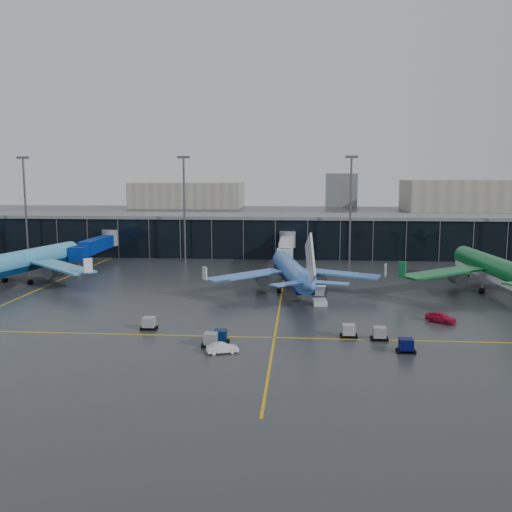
# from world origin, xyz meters

# --- Properties ---
(ground) EXTENTS (600.00, 600.00, 0.00)m
(ground) POSITION_xyz_m (0.00, 0.00, 0.00)
(ground) COLOR #282B2D
(ground) RESTS_ON ground
(terminal_pier) EXTENTS (142.00, 17.00, 10.70)m
(terminal_pier) POSITION_xyz_m (0.00, 62.00, 5.42)
(terminal_pier) COLOR black
(terminal_pier) RESTS_ON ground
(jet_bridges) EXTENTS (94.00, 27.50, 7.20)m
(jet_bridges) POSITION_xyz_m (-35.00, 42.99, 4.55)
(jet_bridges) COLOR #595B60
(jet_bridges) RESTS_ON ground
(flood_masts) EXTENTS (203.00, 0.50, 25.50)m
(flood_masts) POSITION_xyz_m (5.00, 50.00, 13.81)
(flood_masts) COLOR #595B60
(flood_masts) RESTS_ON ground
(distant_hangars) EXTENTS (260.00, 71.00, 22.00)m
(distant_hangars) POSITION_xyz_m (49.94, 270.08, 8.79)
(distant_hangars) COLOR #B2AD99
(distant_hangars) RESTS_ON ground
(taxi_lines) EXTENTS (220.00, 120.00, 0.02)m
(taxi_lines) POSITION_xyz_m (10.00, 10.61, 0.01)
(taxi_lines) COLOR gold
(taxi_lines) RESTS_ON ground
(airliner_arkefly) EXTENTS (46.19, 50.25, 13.30)m
(airliner_arkefly) POSITION_xyz_m (-41.23, 20.30, 6.65)
(airliner_arkefly) COLOR #409FD3
(airliner_arkefly) RESTS_ON ground
(airliner_klm_near) EXTENTS (39.42, 43.15, 11.64)m
(airliner_klm_near) POSITION_xyz_m (11.75, 15.67, 5.82)
(airliner_klm_near) COLOR #4581E3
(airliner_klm_near) RESTS_ON ground
(airliner_aer_lingus) EXTENTS (41.32, 46.20, 13.35)m
(airliner_aer_lingus) POSITION_xyz_m (48.46, 18.11, 6.68)
(airliner_aer_lingus) COLOR #0B6429
(airliner_aer_lingus) RESTS_ON ground
(baggage_carts) EXTENTS (35.48, 9.24, 1.70)m
(baggage_carts) POSITION_xyz_m (11.22, -16.45, 0.76)
(baggage_carts) COLOR black
(baggage_carts) RESTS_ON ground
(mobile_airstair) EXTENTS (2.43, 3.35, 3.45)m
(mobile_airstair) POSITION_xyz_m (16.49, 4.76, 0.77)
(mobile_airstair) COLOR white
(mobile_airstair) RESTS_ON ground
(service_van_red) EXTENTS (4.46, 4.16, 1.49)m
(service_van_red) POSITION_xyz_m (33.47, -5.31, 0.74)
(service_van_red) COLOR #B90E33
(service_van_red) RESTS_ON ground
(service_van_white) EXTENTS (4.01, 2.50, 1.25)m
(service_van_white) POSITION_xyz_m (4.13, -21.93, 0.62)
(service_van_white) COLOR white
(service_van_white) RESTS_ON ground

